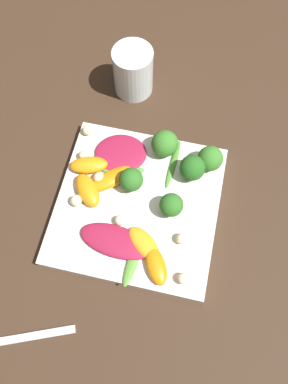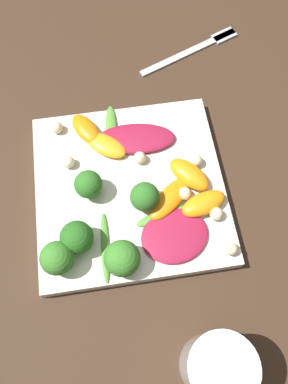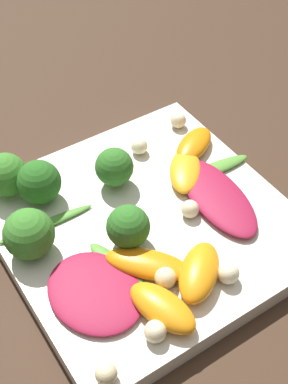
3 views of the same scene
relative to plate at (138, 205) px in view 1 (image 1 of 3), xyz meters
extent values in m
plane|color=#382619|center=(0.00, 0.00, -0.01)|extent=(2.40, 2.40, 0.00)
cube|color=silver|center=(0.00, 0.00, 0.00)|extent=(0.25, 0.25, 0.02)
cylinder|color=white|center=(-0.23, -0.06, 0.03)|extent=(0.07, 0.07, 0.09)
cube|color=#B2B2B7|center=(0.23, -0.13, -0.01)|extent=(0.08, 0.17, 0.01)
ellipsoid|color=maroon|center=(-0.08, -0.05, 0.01)|extent=(0.09, 0.10, 0.01)
ellipsoid|color=maroon|center=(0.07, -0.02, 0.02)|extent=(0.06, 0.11, 0.01)
ellipsoid|color=orange|center=(-0.03, -0.05, 0.02)|extent=(0.07, 0.07, 0.02)
ellipsoid|color=orange|center=(0.09, 0.05, 0.02)|extent=(0.06, 0.05, 0.02)
ellipsoid|color=orange|center=(0.00, -0.08, 0.02)|extent=(0.07, 0.06, 0.02)
ellipsoid|color=orange|center=(-0.04, -0.09, 0.02)|extent=(0.05, 0.07, 0.02)
ellipsoid|color=orange|center=(0.06, 0.02, 0.02)|extent=(0.06, 0.07, 0.01)
cylinder|color=#7A9E51|center=(-0.03, -0.02, 0.02)|extent=(0.02, 0.02, 0.01)
sphere|color=#2D6B23|center=(-0.03, -0.02, 0.03)|extent=(0.04, 0.04, 0.04)
cylinder|color=#84AD5B|center=(0.00, 0.05, 0.02)|extent=(0.01, 0.01, 0.01)
sphere|color=#2D6B23|center=(0.00, 0.05, 0.03)|extent=(0.04, 0.04, 0.04)
cylinder|color=#7A9E51|center=(-0.07, 0.07, 0.02)|extent=(0.01, 0.01, 0.01)
sphere|color=#26601E|center=(-0.07, 0.07, 0.03)|extent=(0.04, 0.04, 0.04)
cylinder|color=#84AD5B|center=(-0.10, 0.02, 0.02)|extent=(0.01, 0.01, 0.01)
sphere|color=#387A28|center=(-0.10, 0.02, 0.03)|extent=(0.04, 0.04, 0.04)
cylinder|color=#7A9E51|center=(-0.09, 0.10, 0.02)|extent=(0.01, 0.01, 0.01)
sphere|color=#387A28|center=(-0.09, 0.10, 0.03)|extent=(0.04, 0.04, 0.04)
ellipsoid|color=#47842D|center=(-0.08, 0.04, 0.01)|extent=(0.09, 0.02, 0.00)
ellipsoid|color=#518E33|center=(-0.05, -0.04, 0.01)|extent=(0.03, 0.07, 0.01)
ellipsoid|color=#518E33|center=(0.09, 0.01, 0.01)|extent=(0.08, 0.02, 0.01)
sphere|color=beige|center=(0.02, -0.09, 0.02)|extent=(0.02, 0.02, 0.02)
sphere|color=beige|center=(0.04, 0.08, 0.02)|extent=(0.02, 0.02, 0.02)
sphere|color=beige|center=(0.04, -0.02, 0.02)|extent=(0.02, 0.02, 0.02)
sphere|color=beige|center=(0.10, 0.09, 0.02)|extent=(0.02, 0.02, 0.02)
sphere|color=beige|center=(-0.11, -0.11, 0.02)|extent=(0.02, 0.02, 0.02)
sphere|color=beige|center=(-0.03, -0.07, 0.02)|extent=(0.02, 0.02, 0.02)
sphere|color=beige|center=(-0.06, -0.10, 0.02)|extent=(0.02, 0.02, 0.02)
camera|label=1|loc=(0.20, 0.06, 0.56)|focal=35.00mm
camera|label=2|loc=(-0.20, 0.01, 0.46)|focal=35.00mm
camera|label=3|loc=(-0.17, -0.26, 0.38)|focal=50.00mm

